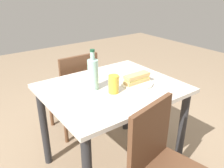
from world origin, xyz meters
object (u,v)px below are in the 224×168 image
water_bottle (93,74)px  knife_near (131,80)px  baguette_sandwich_near (137,78)px  dining_table (112,101)px  plate_near (137,83)px  chair_near (163,165)px  chair_far (76,89)px  beer_glass (114,84)px

water_bottle → knife_near: bearing=-12.3°
baguette_sandwich_near → dining_table: bearing=156.8°
baguette_sandwich_near → knife_near: 0.06m
plate_near → baguette_sandwich_near: bearing=26.6°
plate_near → baguette_sandwich_near: baguette_sandwich_near is taller
chair_near → chair_far: bearing=86.2°
chair_near → water_bottle: (-0.05, 0.65, 0.37)m
chair_far → knife_near: 0.71m
chair_near → plate_near: chair_near is taller
chair_near → knife_near: bearing=67.2°
dining_table → chair_far: chair_far is taller
baguette_sandwich_near → knife_near: size_ratio=1.18×
dining_table → plate_near: bearing=-23.2°
chair_near → knife_near: chair_near is taller
baguette_sandwich_near → beer_glass: bearing=-176.6°
dining_table → baguette_sandwich_near: bearing=-23.2°
dining_table → water_bottle: water_bottle is taller
dining_table → beer_glass: (-0.05, -0.09, 0.19)m
knife_near → chair_near: bearing=-112.8°
baguette_sandwich_near → plate_near: bearing=-153.4°
chair_far → water_bottle: water_bottle is taller
baguette_sandwich_near → beer_glass: 0.23m
dining_table → chair_far: bearing=90.0°
dining_table → beer_glass: size_ratio=7.68×
plate_near → chair_near: bearing=-115.8°
dining_table → chair_near: bearing=-97.6°
plate_near → water_bottle: 0.35m
baguette_sandwich_near → beer_glass: (-0.23, -0.01, 0.02)m
plate_near → water_bottle: bearing=159.1°
baguette_sandwich_near → knife_near: (-0.01, 0.05, -0.03)m
chair_far → beer_glass: beer_glass is taller
plate_near → baguette_sandwich_near: 0.04m
chair_near → dining_table: bearing=82.4°
water_bottle → beer_glass: size_ratio=2.30×
chair_far → dining_table: bearing=-90.0°
chair_far → baguette_sandwich_near: 0.77m
knife_near → plate_near: bearing=-78.3°
chair_far → baguette_sandwich_near: size_ratio=4.07×
knife_near → water_bottle: 0.32m
plate_near → beer_glass: 0.24m
dining_table → chair_near: size_ratio=1.16×
chair_near → water_bottle: bearing=94.7°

